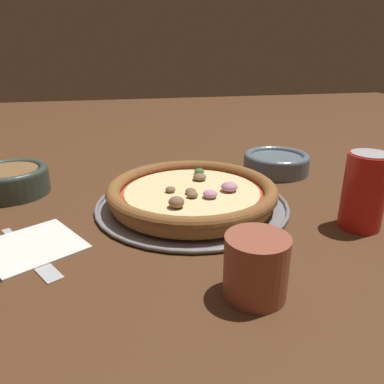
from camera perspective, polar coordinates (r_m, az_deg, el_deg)
ground_plane at (r=0.69m, az=-0.00°, el=-2.17°), size 3.00×3.00×0.00m
pizza_tray at (r=0.69m, az=-0.00°, el=-1.85°), size 0.35×0.35×0.01m
pizza at (r=0.68m, az=0.02°, el=-0.09°), size 0.31×0.31×0.04m
bowl_near at (r=0.89m, az=12.70°, el=4.47°), size 0.15×0.15×0.05m
bowl_far at (r=0.82m, az=-25.92°, el=1.74°), size 0.14×0.14×0.05m
drinking_cup at (r=0.44m, az=9.72°, el=-11.15°), size 0.08×0.08×0.08m
napkin at (r=0.60m, az=-23.07°, el=-7.41°), size 0.17×0.17×0.01m
fork at (r=0.58m, az=-23.36°, el=-8.77°), size 0.11×0.17×0.00m
beverage_can at (r=0.65m, az=24.76°, el=0.10°), size 0.07×0.07×0.12m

